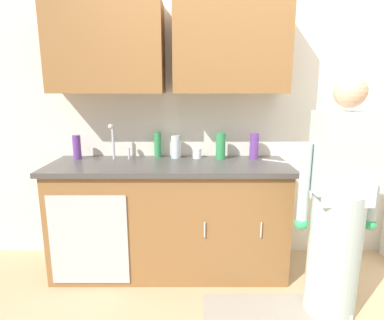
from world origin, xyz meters
name	(u,v)px	position (x,y,z in m)	size (l,w,h in m)	color
kitchen_wall_with_uppers	(218,96)	(-0.14, 0.99, 1.48)	(4.80, 0.44, 2.70)	silver
counter_cabinet	(170,219)	(-0.55, 0.70, 0.45)	(1.90, 0.62, 0.90)	brown
countertop	(169,166)	(-0.55, 0.70, 0.92)	(1.96, 0.66, 0.04)	#474442
sink	(115,165)	(-1.00, 0.71, 0.93)	(0.50, 0.36, 0.35)	#B7BABF
person_at_sink	(337,219)	(0.61, 0.13, 0.69)	(0.55, 0.34, 1.62)	white
floor_mat	(262,317)	(0.12, 0.05, 0.01)	(0.80, 0.50, 0.01)	gray
bottle_water_tall	(221,146)	(-0.11, 0.87, 1.05)	(0.08, 0.08, 0.23)	#2D8C4C
bottle_soap	(158,145)	(-0.66, 0.94, 1.05)	(0.06, 0.06, 0.22)	#2D8C4C
bottle_water_short	(176,147)	(-0.50, 0.90, 1.04)	(0.08, 0.08, 0.20)	silver
bottle_dish_liquid	(77,147)	(-1.35, 0.86, 1.04)	(0.07, 0.07, 0.21)	#66388C
bottle_cleaner_spray	(254,146)	(0.18, 0.88, 1.05)	(0.08, 0.08, 0.22)	#66388C
cup_by_sink	(197,153)	(-0.32, 0.90, 0.98)	(0.08, 0.08, 0.09)	white
knife_on_counter	(276,161)	(0.35, 0.77, 0.94)	(0.24, 0.02, 0.01)	silver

